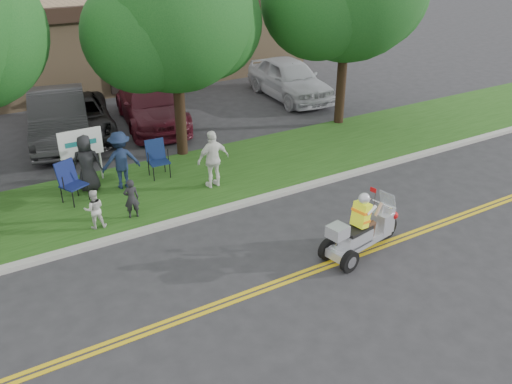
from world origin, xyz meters
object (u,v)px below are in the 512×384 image
parked_car_right (151,105)px  parked_car_mid (78,118)px  trike_scooter (362,232)px  lawn_chair_a (157,156)px  lawn_chair_b (70,179)px  spectator_adult_right (213,159)px  parked_car_far_right (289,79)px  parked_car_left (59,117)px

parked_car_right → parked_car_mid: bearing=-172.2°
trike_scooter → lawn_chair_a: 6.91m
lawn_chair_b → spectator_adult_right: (3.80, -1.21, 0.21)m
spectator_adult_right → parked_car_mid: 6.84m
parked_car_far_right → parked_car_mid: bearing=-174.7°
spectator_adult_right → parked_car_left: size_ratio=0.32×
parked_car_mid → parked_car_far_right: (9.29, 0.06, 0.17)m
parked_car_mid → parked_car_far_right: 9.30m
parked_car_mid → lawn_chair_a: bearing=-67.2°
parked_car_left → parked_car_right: bearing=12.8°
parked_car_far_right → parked_car_left: bearing=-173.9°
lawn_chair_b → parked_car_mid: parked_car_mid is taller
trike_scooter → parked_car_right: trike_scooter is taller
parked_car_mid → trike_scooter: bearing=-62.1°
parked_car_left → parked_car_mid: bearing=23.8°
lawn_chair_a → parked_car_far_right: bearing=33.9°
parked_car_left → parked_car_right: (3.45, 0.05, -0.11)m
lawn_chair_b → parked_car_mid: size_ratio=0.23×
trike_scooter → parked_car_right: (-0.89, 11.23, 0.22)m
lawn_chair_a → parked_car_far_right: 9.57m
lawn_chair_a → parked_car_mid: (-1.11, 4.90, -0.03)m
lawn_chair_a → parked_car_right: 5.09m
lawn_chair_b → parked_car_left: (0.89, 5.12, 0.14)m
lawn_chair_a → lawn_chair_b: (-2.68, -0.36, 0.02)m
parked_car_left → parked_car_mid: 0.72m
trike_scooter → spectator_adult_right: size_ratio=1.42×
lawn_chair_a → parked_car_left: (-1.79, 4.75, 0.16)m
lawn_chair_b → parked_car_left: 5.19m
lawn_chair_a → parked_car_right: (1.66, 4.81, 0.05)m
parked_car_mid → parked_car_far_right: parked_car_far_right is taller
parked_car_far_right → lawn_chair_a: bearing=-143.8°
lawn_chair_b → spectator_adult_right: size_ratio=0.67×
trike_scooter → lawn_chair_b: bearing=120.6°
parked_car_right → parked_car_left: bearing=-169.5°
lawn_chair_b → spectator_adult_right: bearing=-42.4°
trike_scooter → parked_car_mid: trike_scooter is taller
spectator_adult_right → parked_car_far_right: (7.07, 6.53, -0.08)m
lawn_chair_b → parked_car_far_right: size_ratio=0.22×
parked_car_left → parked_car_right: parked_car_left is taller
parked_car_right → parked_car_far_right: (6.52, 0.15, 0.10)m
lawn_chair_a → lawn_chair_b: lawn_chair_b is taller
spectator_adult_right → parked_car_mid: spectator_adult_right is taller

